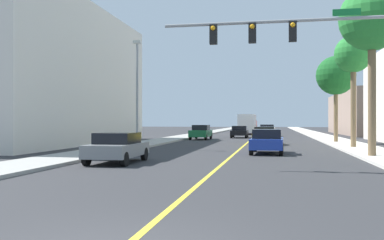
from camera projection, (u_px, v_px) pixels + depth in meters
name	position (u px, v px, depth m)	size (l,w,h in m)	color
ground	(252.00, 139.00, 47.55)	(192.00, 192.00, 0.00)	#2D2D30
sidewalk_left	(180.00, 137.00, 49.10)	(3.06, 168.00, 0.15)	#9E9B93
sidewalk_right	(329.00, 138.00, 46.01)	(3.06, 168.00, 0.15)	beige
lane_marking_center	(252.00, 139.00, 47.55)	(0.16, 144.00, 0.01)	yellow
building_left_near	(23.00, 77.00, 37.15)	(14.09, 24.10, 11.70)	silver
building_right_far	(376.00, 113.00, 62.88)	(10.28, 26.49, 6.23)	gray
traffic_signal_mast	(313.00, 49.00, 17.41)	(9.57, 0.36, 6.37)	gray
street_lamp	(137.00, 88.00, 30.15)	(0.56, 0.28, 7.56)	gray
palm_near	(372.00, 20.00, 22.37)	(3.42, 3.42, 8.96)	brown
palm_mid	(353.00, 56.00, 29.90)	(2.64, 2.64, 7.88)	brown
palm_far	(336.00, 76.00, 37.54)	(3.44, 3.44, 7.59)	brown
car_silver	(267.00, 130.00, 55.22)	(2.00, 3.92, 1.52)	#BCBCC1
car_black	(240.00, 132.00, 49.77)	(1.90, 3.82, 1.40)	black
car_green	(201.00, 132.00, 45.49)	(1.91, 4.49, 1.56)	#196638
car_yellow	(265.00, 135.00, 35.50)	(1.96, 4.41, 1.50)	gold
car_blue	(267.00, 141.00, 25.63)	(2.01, 4.18, 1.48)	#1E389E
car_gray	(117.00, 147.00, 19.98)	(1.99, 4.09, 1.43)	slate
delivery_truck	(248.00, 124.00, 63.73)	(2.46, 8.64, 2.94)	red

